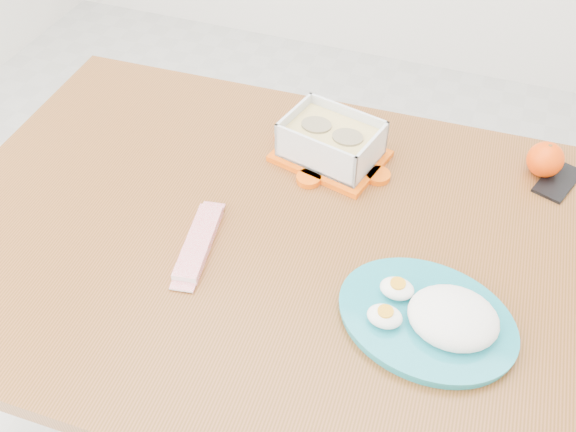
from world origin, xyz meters
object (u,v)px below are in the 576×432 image
(dining_table, at_px, (288,267))
(food_container, at_px, (331,142))
(rice_plate, at_px, (435,316))
(smartphone, at_px, (558,181))
(orange_fruit, at_px, (545,159))

(dining_table, relative_size, food_container, 5.57)
(food_container, relative_size, rice_plate, 0.72)
(smartphone, bearing_deg, food_container, -149.53)
(food_container, distance_m, smartphone, 0.47)
(orange_fruit, height_order, rice_plate, rice_plate)
(rice_plate, relative_size, smartphone, 2.81)
(orange_fruit, bearing_deg, smartphone, -26.15)
(food_container, xyz_separation_m, orange_fruit, (0.43, 0.11, -0.01))
(dining_table, xyz_separation_m, rice_plate, (0.30, -0.10, 0.11))
(rice_plate, height_order, smartphone, rice_plate)
(dining_table, xyz_separation_m, smartphone, (0.47, 0.34, 0.09))
(food_container, xyz_separation_m, rice_plate, (0.29, -0.35, -0.02))
(dining_table, height_order, rice_plate, rice_plate)
(smartphone, bearing_deg, rice_plate, -91.68)
(food_container, relative_size, smartphone, 2.04)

